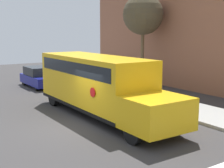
% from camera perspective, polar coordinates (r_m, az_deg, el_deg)
% --- Properties ---
extents(ground_plane, '(60.00, 60.00, 0.00)m').
position_cam_1_polar(ground_plane, '(14.55, -6.39, -7.79)').
color(ground_plane, '#3A3838').
extents(sidewalk_strip, '(44.00, 3.00, 0.15)m').
position_cam_1_polar(sidewalk_strip, '(18.30, 12.08, -4.09)').
color(sidewalk_strip, '#9E9E99').
rests_on(sidewalk_strip, ground).
extents(school_bus, '(10.10, 2.57, 3.06)m').
position_cam_1_polar(school_bus, '(16.11, -2.63, 0.33)').
color(school_bus, yellow).
rests_on(school_bus, ground).
extents(parked_car, '(4.28, 1.80, 1.57)m').
position_cam_1_polar(parked_car, '(25.38, -13.22, 1.24)').
color(parked_car, navy).
rests_on(parked_car, ground).
extents(tree_near_sidewalk, '(3.13, 3.13, 7.20)m').
position_cam_1_polar(tree_near_sidewalk, '(24.76, 5.69, 12.45)').
color(tree_near_sidewalk, brown).
rests_on(tree_near_sidewalk, ground).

